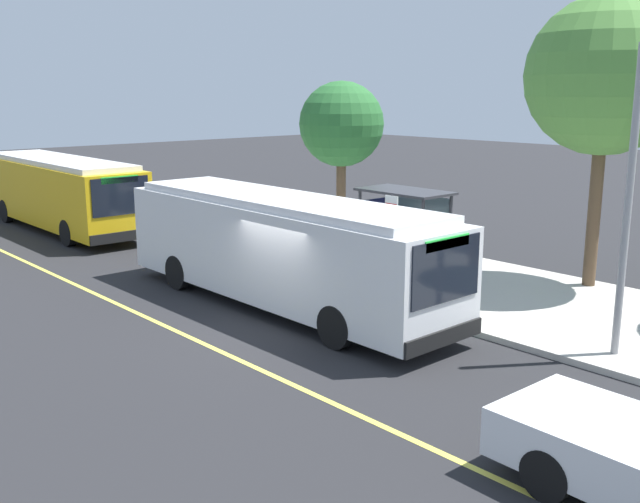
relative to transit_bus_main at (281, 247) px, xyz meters
The scene contains 12 objects.
ground_plane 2.30m from the transit_bus_main, 38.12° to the right, with size 120.00×120.00×0.00m, color #232326.
sidewalk_curb 5.38m from the transit_bus_main, 75.56° to the left, with size 44.00×6.40×0.15m, color #B7B2A8.
lane_stripe_center 3.81m from the transit_bus_main, 68.17° to the right, with size 36.00×0.14×0.01m, color #E0D64C.
transit_bus_main is the anchor object (origin of this frame).
transit_bus_second 14.53m from the transit_bus_main, behind, with size 10.98×2.69×2.95m.
bus_shelter 5.32m from the transit_bus_main, 94.73° to the left, with size 2.90×1.60×2.48m.
waiting_bench 5.48m from the transit_bus_main, 89.93° to the left, with size 1.60×0.48×0.95m.
route_sign_post 2.96m from the transit_bus_main, 53.23° to the left, with size 0.44×0.08×2.80m.
pedestrian_commuter 3.72m from the transit_bus_main, 99.14° to the left, with size 0.24×0.40×1.69m.
street_tree_near_shelter 9.18m from the transit_bus_main, 126.01° to the left, with size 3.15×3.15×5.85m.
street_tree_upstreet 9.94m from the transit_bus_main, 58.20° to the left, with size 4.33×4.33×8.05m.
utility_pole 8.52m from the transit_bus_main, 19.37° to the left, with size 0.16×0.16×6.40m, color gray.
Camera 1 is at (13.25, -10.67, 5.62)m, focal length 40.67 mm.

